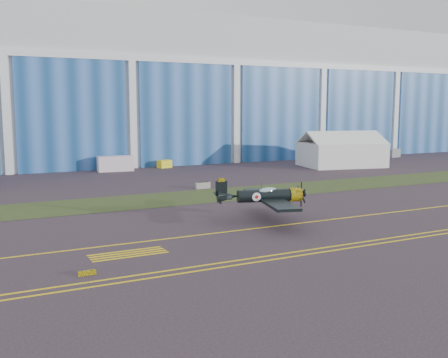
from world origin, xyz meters
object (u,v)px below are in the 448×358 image
warbird (264,196)px  tent (341,149)px  shipping_container (115,164)px  tug (165,164)px

warbird → tent: size_ratio=0.88×
shipping_container → tug: 9.90m
shipping_container → tent: bearing=-11.0°
shipping_container → warbird: bearing=-82.5°
warbird → shipping_container: size_ratio=2.35×
tent → tug: bearing=169.1°
warbird → tent: tent is taller
shipping_container → tug: (9.81, 1.11, -0.62)m
warbird → tug: (7.64, 49.49, -1.83)m
warbird → tent: bearing=57.7°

